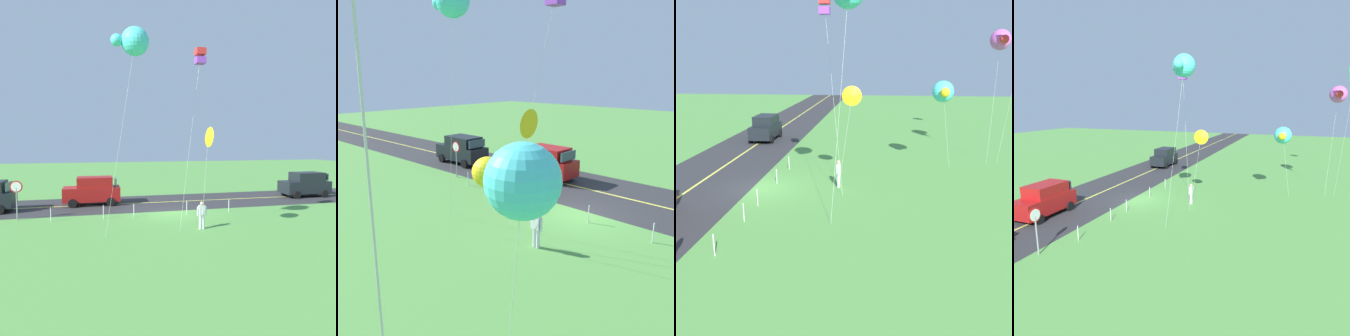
{
  "view_description": "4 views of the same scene",
  "coord_description": "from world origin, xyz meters",
  "views": [
    {
      "loc": [
        5.19,
        21.09,
        4.94
      ],
      "look_at": [
        0.87,
        2.74,
        3.42
      ],
      "focal_mm": 33.17,
      "sensor_mm": 36.0,
      "label": 1
    },
    {
      "loc": [
        -9.33,
        15.43,
        7.0
      ],
      "look_at": [
        1.4,
        4.07,
        2.98
      ],
      "focal_mm": 38.67,
      "sensor_mm": 36.0,
      "label": 2
    },
    {
      "loc": [
        20.75,
        6.93,
        7.24
      ],
      "look_at": [
        1.05,
        4.96,
        1.65
      ],
      "focal_mm": 41.49,
      "sensor_mm": 36.0,
      "label": 3
    },
    {
      "loc": [
        21.15,
        12.26,
        7.71
      ],
      "look_at": [
        1.67,
        4.64,
        3.34
      ],
      "focal_mm": 32.86,
      "sensor_mm": 36.0,
      "label": 4
    }
  ],
  "objects": [
    {
      "name": "stop_sign",
      "position": [
        10.11,
        -0.1,
        1.8
      ],
      "size": [
        0.76,
        0.08,
        2.56
      ],
      "color": "gray",
      "rests_on": "ground"
    },
    {
      "name": "fence_post_0",
      "position": [
        -4.1,
        0.7,
        0.45
      ],
      "size": [
        0.05,
        0.05,
        0.9
      ],
      "primitive_type": "cylinder",
      "color": "silver",
      "rests_on": "ground"
    },
    {
      "name": "car_suv_foreground",
      "position": [
        5.42,
        -4.25,
        1.15
      ],
      "size": [
        4.4,
        2.12,
        2.24
      ],
      "color": "maroon",
      "rests_on": "ground"
    },
    {
      "name": "fence_post_3",
      "position": [
        4.73,
        0.7,
        0.45
      ],
      "size": [
        0.05,
        0.05,
        0.9
      ],
      "primitive_type": "cylinder",
      "color": "silver",
      "rests_on": "ground"
    },
    {
      "name": "fence_post_2",
      "position": [
        2.73,
        0.7,
        0.45
      ],
      "size": [
        0.05,
        0.05,
        0.9
      ],
      "primitive_type": "cylinder",
      "color": "silver",
      "rests_on": "ground"
    },
    {
      "name": "kite_purple_back",
      "position": [
        3.23,
        5.35,
        9.96
      ],
      "size": [
        2.28,
        1.4,
        10.66
      ],
      "color": "silver",
      "rests_on": "ground"
    },
    {
      "name": "person_adult_near",
      "position": [
        -0.72,
        4.47,
        0.86
      ],
      "size": [
        0.58,
        0.22,
        1.6
      ],
      "rotation": [
        0.0,
        0.0,
        0.22
      ],
      "color": "silver",
      "rests_on": "ground"
    },
    {
      "name": "car_parked_east_near",
      "position": [
        13.07,
        -3.1,
        1.15
      ],
      "size": [
        4.4,
        2.12,
        2.24
      ],
      "color": "black",
      "rests_on": "ground"
    },
    {
      "name": "fence_post_4",
      "position": [
        7.98,
        0.7,
        0.45
      ],
      "size": [
        0.05,
        0.05,
        0.9
      ],
      "primitive_type": "cylinder",
      "color": "silver",
      "rests_on": "ground"
    },
    {
      "name": "road_centre_stripe",
      "position": [
        0.0,
        -4.0,
        0.01
      ],
      "size": [
        120.0,
        0.16,
        0.0
      ],
      "primitive_type": "cube",
      "color": "#E5E04C",
      "rests_on": "asphalt_road"
    },
    {
      "name": "fence_post_1",
      "position": [
        -0.95,
        0.7,
        0.45
      ],
      "size": [
        0.05,
        0.05,
        0.9
      ],
      "primitive_type": "cylinder",
      "color": "silver",
      "rests_on": "ground"
    },
    {
      "name": "ground_plane",
      "position": [
        0.0,
        0.0,
        -0.05
      ],
      "size": [
        120.0,
        120.0,
        0.1
      ],
      "primitive_type": "cube",
      "color": "#549342"
    },
    {
      "name": "asphalt_road",
      "position": [
        0.0,
        -4.0,
        0.0
      ],
      "size": [
        120.0,
        7.0,
        0.0
      ],
      "primitive_type": "cube",
      "color": "#2D2D30",
      "rests_on": "ground"
    },
    {
      "name": "kite_orange_near",
      "position": [
        -5.29,
        10.8,
        5.19
      ],
      "size": [
        1.9,
        1.5,
        5.89
      ],
      "color": "silver",
      "rests_on": "ground"
    },
    {
      "name": "kite_red_low",
      "position": [
        -0.77,
        5.21,
        5.26
      ],
      "size": [
        0.33,
        1.3,
        5.83
      ],
      "color": "silver",
      "rests_on": "ground"
    }
  ]
}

